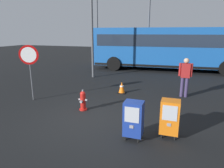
% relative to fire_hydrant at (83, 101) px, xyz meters
% --- Properties ---
extents(ground_plane, '(60.00, 60.00, 0.00)m').
position_rel_fire_hydrant_xyz_m(ground_plane, '(0.60, -0.65, -0.35)').
color(ground_plane, black).
extents(fire_hydrant, '(0.33, 0.32, 0.75)m').
position_rel_fire_hydrant_xyz_m(fire_hydrant, '(0.00, 0.00, 0.00)').
color(fire_hydrant, red).
rests_on(fire_hydrant, ground_plane).
extents(newspaper_box_primary, '(0.48, 0.42, 1.02)m').
position_rel_fire_hydrant_xyz_m(newspaper_box_primary, '(3.02, -0.99, 0.22)').
color(newspaper_box_primary, black).
rests_on(newspaper_box_primary, ground_plane).
extents(newspaper_box_secondary, '(0.48, 0.42, 1.02)m').
position_rel_fire_hydrant_xyz_m(newspaper_box_secondary, '(2.15, -1.40, 0.22)').
color(newspaper_box_secondary, black).
rests_on(newspaper_box_secondary, ground_plane).
extents(stop_sign, '(0.71, 0.31, 2.23)m').
position_rel_fire_hydrant_xyz_m(stop_sign, '(-2.45, 0.33, 1.25)').
color(stop_sign, '#4C4F54').
rests_on(stop_sign, ground_plane).
extents(pedestrian, '(0.55, 0.22, 1.67)m').
position_rel_fire_hydrant_xyz_m(pedestrian, '(3.40, 2.78, 0.60)').
color(pedestrian, '#382D51').
rests_on(pedestrian, ground_plane).
extents(traffic_cone, '(0.36, 0.36, 0.53)m').
position_rel_fire_hydrant_xyz_m(traffic_cone, '(0.73, 2.44, -0.09)').
color(traffic_cone, black).
rests_on(traffic_cone, ground_plane).
extents(bus_near, '(10.64, 3.31, 3.00)m').
position_rel_fire_hydrant_xyz_m(bus_near, '(2.21, 9.09, 1.36)').
color(bus_near, '#19519E').
rests_on(bus_near, ground_plane).
extents(bus_far, '(10.52, 2.86, 3.00)m').
position_rel_fire_hydrant_xyz_m(bus_far, '(1.67, 12.71, 1.36)').
color(bus_far, beige).
rests_on(bus_far, ground_plane).
extents(street_light_near_left, '(0.32, 0.32, 7.59)m').
position_rel_fire_hydrant_xyz_m(street_light_near_left, '(-1.90, 5.12, 4.01)').
color(street_light_near_left, '#4C4F54').
rests_on(street_light_near_left, ground_plane).
extents(street_light_near_right, '(0.32, 0.32, 6.63)m').
position_rel_fire_hydrant_xyz_m(street_light_near_right, '(-3.79, 10.38, 3.51)').
color(street_light_near_right, '#4C4F54').
rests_on(street_light_near_right, ground_plane).
extents(street_light_far_left, '(0.32, 0.32, 7.00)m').
position_rel_fire_hydrant_xyz_m(street_light_far_left, '(0.68, 9.65, 3.71)').
color(street_light_far_left, '#4C4F54').
rests_on(street_light_far_left, ground_plane).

